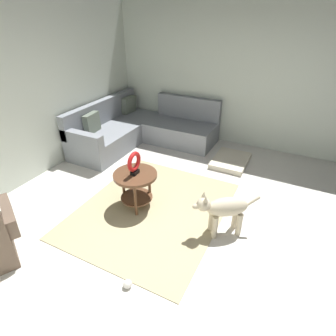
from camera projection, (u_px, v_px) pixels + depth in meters
ground_plane at (194, 234)px, 3.53m from camera, size 6.00×6.00×0.10m
wall_back at (10, 98)px, 3.97m from camera, size 6.00×0.12×2.70m
wall_right at (257, 78)px, 5.09m from camera, size 0.12×6.00×2.70m
area_rug at (152, 209)px, 3.89m from camera, size 2.30×1.90×0.01m
sectional_couch at (140, 130)px, 5.68m from camera, size 2.20×2.25×0.88m
side_table at (136, 181)px, 3.76m from camera, size 0.60×0.60×0.54m
torus_sculpture at (134, 163)px, 3.61m from camera, size 0.28×0.08×0.33m
dog_bed_mat at (231, 161)px, 5.04m from camera, size 0.80×0.60×0.09m
dog at (224, 209)px, 3.31m from camera, size 0.53×0.72×0.63m
dog_toy_ball at (128, 284)px, 2.79m from camera, size 0.09×0.09×0.09m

